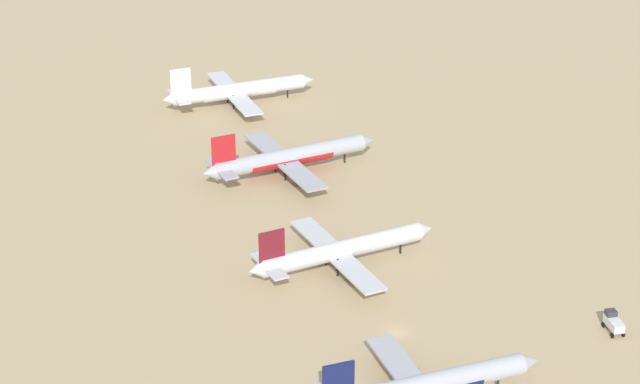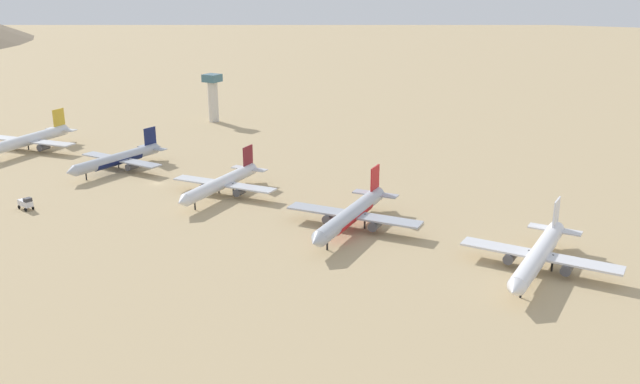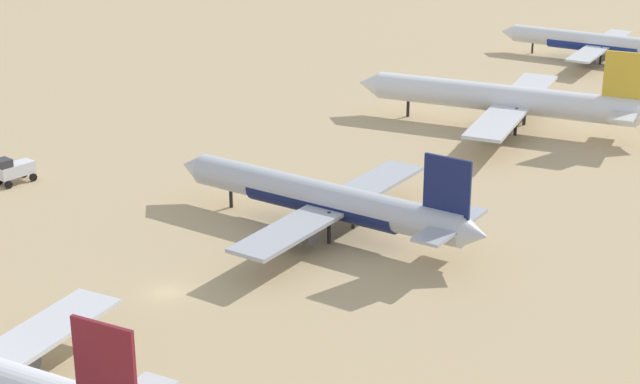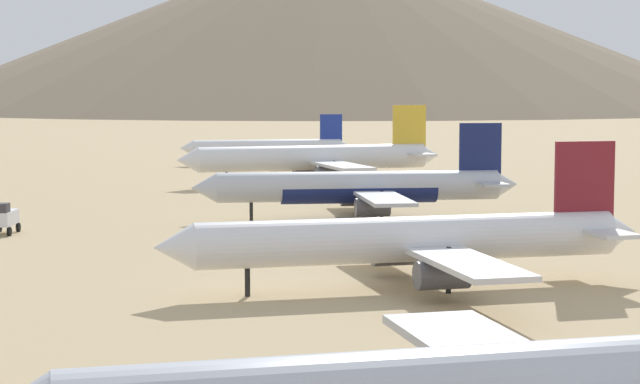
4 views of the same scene
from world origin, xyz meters
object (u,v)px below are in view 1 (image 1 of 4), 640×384
Objects in this scene: parked_jet_3 at (341,250)px; service_truck at (613,322)px; parked_jet_5 at (238,90)px; parked_jet_4 at (289,157)px.

service_truck is (39.73, -43.46, -2.25)m from parked_jet_3.
parked_jet_3 reaches higher than service_truck.
parked_jet_5 is 147.53m from service_truck.
service_truck is at bearing -47.57° from parked_jet_3.
parked_jet_5 reaches higher than service_truck.
parked_jet_3 is 0.96× the size of parked_jet_5.
parked_jet_4 reaches higher than parked_jet_5.
parked_jet_5 is at bearing 84.13° from parked_jet_3.
parked_jet_5 is at bearing 86.14° from parked_jet_4.
parked_jet_4 reaches higher than service_truck.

